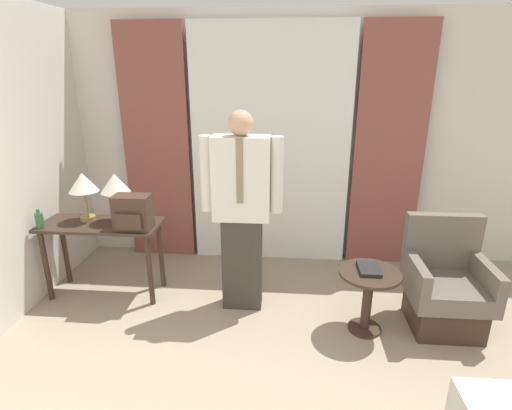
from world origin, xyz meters
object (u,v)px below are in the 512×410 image
object	(u,v)px
table_lamp_left	(83,185)
side_table	(368,291)
table_lamp_right	(115,185)
backpack	(133,213)
person	(242,207)
armchair	(445,289)
bottle_near_edge	(39,220)
book	(369,269)
desk	(102,236)

from	to	relation	value
table_lamp_left	side_table	distance (m)	2.73
table_lamp_right	side_table	distance (m)	2.44
backpack	person	world-z (taller)	person
table_lamp_left	side_table	bearing A→B (deg)	-10.55
armchair	side_table	bearing A→B (deg)	-168.39
table_lamp_right	backpack	distance (m)	0.35
bottle_near_edge	side_table	xyz separation A→B (m)	(2.93, -0.26, -0.44)
bottle_near_edge	side_table	bearing A→B (deg)	-4.99
person	side_table	bearing A→B (deg)	-15.43
table_lamp_left	book	bearing A→B (deg)	-10.04
table_lamp_right	armchair	size ratio (longest dim) A/B	0.49
table_lamp_left	side_table	size ratio (longest dim) A/B	0.84
table_lamp_right	backpack	bearing A→B (deg)	-40.28
bottle_near_edge	armchair	distance (m)	3.63
person	side_table	world-z (taller)	person
table_lamp_left	table_lamp_right	xyz separation A→B (m)	(0.31, 0.00, 0.00)
bottle_near_edge	desk	bearing A→B (deg)	17.18
armchair	side_table	world-z (taller)	armchair
backpack	desk	bearing A→B (deg)	163.55
backpack	armchair	world-z (taller)	backpack
bottle_near_edge	person	xyz separation A→B (m)	(1.85, 0.04, 0.16)
table_lamp_left	side_table	xyz separation A→B (m)	(2.59, -0.48, -0.72)
person	book	bearing A→B (deg)	-14.28
table_lamp_left	table_lamp_right	size ratio (longest dim) A/B	1.00
side_table	desk	bearing A→B (deg)	170.49
desk	backpack	size ratio (longest dim) A/B	3.48
desk	table_lamp_left	bearing A→B (deg)	154.22
table_lamp_left	person	xyz separation A→B (m)	(1.51, -0.18, -0.11)
desk	armchair	xyz separation A→B (m)	(3.10, -0.27, -0.26)
backpack	bottle_near_edge	bearing A→B (deg)	-177.14
side_table	book	distance (m)	0.19
table_lamp_right	desk	bearing A→B (deg)	-154.22
backpack	person	distance (m)	0.99
table_lamp_right	person	xyz separation A→B (m)	(1.20, -0.18, -0.11)
person	table_lamp_right	bearing A→B (deg)	171.29
table_lamp_right	person	distance (m)	1.22
table_lamp_right	book	size ratio (longest dim) A/B	1.88
backpack	book	size ratio (longest dim) A/B	1.30
table_lamp_right	side_table	xyz separation A→B (m)	(2.28, -0.48, -0.72)
desk	table_lamp_right	bearing A→B (deg)	25.78
backpack	side_table	distance (m)	2.15
table_lamp_right	side_table	bearing A→B (deg)	-11.93
person	side_table	size ratio (longest dim) A/B	3.27
person	book	distance (m)	1.18
person	armchair	bearing A→B (deg)	-5.26
bottle_near_edge	book	distance (m)	2.94
table_lamp_left	armchair	world-z (taller)	table_lamp_left
bottle_near_edge	side_table	distance (m)	2.97
table_lamp_left	table_lamp_right	bearing A→B (deg)	0.00
desk	person	distance (m)	1.41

